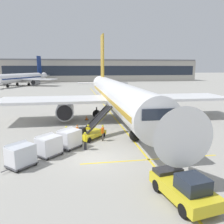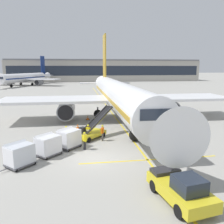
% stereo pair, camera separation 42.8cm
% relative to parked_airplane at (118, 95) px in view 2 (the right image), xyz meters
% --- Properties ---
extents(ground_plane, '(600.00, 600.00, 0.00)m').
position_rel_parked_airplane_xyz_m(ground_plane, '(-4.76, -15.20, -3.59)').
color(ground_plane, '#9E9B93').
extents(parked_airplane, '(33.91, 44.28, 14.67)m').
position_rel_parked_airplane_xyz_m(parked_airplane, '(0.00, 0.00, 0.00)').
color(parked_airplane, white).
rests_on(parked_airplane, ground).
extents(belt_loader, '(4.57, 4.51, 3.30)m').
position_rel_parked_airplane_xyz_m(belt_loader, '(-4.43, -9.19, -2.68)').
color(belt_loader, gold).
rests_on(belt_loader, ground).
extents(baggage_cart_lead, '(2.54, 2.55, 1.91)m').
position_rel_parked_airplane_xyz_m(baggage_cart_lead, '(-6.90, -12.03, -2.59)').
color(baggage_cart_lead, '#515156').
rests_on(baggage_cart_lead, ground).
extents(baggage_cart_second, '(2.54, 2.55, 1.91)m').
position_rel_parked_airplane_xyz_m(baggage_cart_second, '(-8.66, -13.79, -2.59)').
color(baggage_cart_second, '#515156').
rests_on(baggage_cart_second, ground).
extents(baggage_cart_third, '(2.54, 2.55, 1.91)m').
position_rel_parked_airplane_xyz_m(baggage_cart_third, '(-10.59, -15.80, -2.59)').
color(baggage_cart_third, '#515156').
rests_on(baggage_cart_third, ground).
extents(pushback_tug, '(2.82, 4.69, 1.83)m').
position_rel_parked_airplane_xyz_m(pushback_tug, '(-0.15, -22.29, -2.76)').
color(pushback_tug, gold).
rests_on(pushback_tug, ground).
extents(ground_crew_by_loader, '(0.38, 0.52, 1.74)m').
position_rel_parked_airplane_xyz_m(ground_crew_by_loader, '(-5.40, -12.82, -2.59)').
color(ground_crew_by_loader, black).
rests_on(ground_crew_by_loader, ground).
extents(ground_crew_by_carts, '(0.32, 0.56, 1.74)m').
position_rel_parked_airplane_xyz_m(ground_crew_by_carts, '(-7.19, -10.29, -2.59)').
color(ground_crew_by_carts, '#333847').
rests_on(ground_crew_by_carts, ground).
extents(ground_crew_marshaller, '(0.37, 0.53, 1.74)m').
position_rel_parked_airplane_xyz_m(ground_crew_marshaller, '(-3.43, -10.38, -2.59)').
color(ground_crew_marshaller, '#514C42').
rests_on(ground_crew_marshaller, ground).
extents(ground_crew_wingwalker, '(0.50, 0.41, 1.74)m').
position_rel_parked_airplane_xyz_m(ground_crew_wingwalker, '(-4.93, -9.97, -2.59)').
color(ground_crew_wingwalker, '#333847').
rests_on(ground_crew_wingwalker, ground).
extents(safety_cone_engine_keepout, '(0.60, 0.60, 0.68)m').
position_rel_parked_airplane_xyz_m(safety_cone_engine_keepout, '(-6.05, -5.36, -3.26)').
color(safety_cone_engine_keepout, black).
rests_on(safety_cone_engine_keepout, ground).
extents(safety_cone_wingtip, '(0.54, 0.54, 0.62)m').
position_rel_parked_airplane_xyz_m(safety_cone_wingtip, '(-4.57, -0.16, -3.29)').
color(safety_cone_wingtip, black).
rests_on(safety_cone_wingtip, ground).
extents(apron_guidance_line_lead_in, '(0.20, 110.00, 0.01)m').
position_rel_parked_airplane_xyz_m(apron_guidance_line_lead_in, '(-0.22, -0.79, -3.58)').
color(apron_guidance_line_lead_in, yellow).
rests_on(apron_guidance_line_lead_in, ground).
extents(apron_guidance_line_stop_bar, '(12.00, 0.20, 0.01)m').
position_rel_parked_airplane_xyz_m(apron_guidance_line_stop_bar, '(-0.00, -16.08, -3.58)').
color(apron_guidance_line_stop_bar, yellow).
rests_on(apron_guidance_line_stop_bar, ground).
extents(terminal_building, '(106.33, 15.80, 12.01)m').
position_rel_parked_airplane_xyz_m(terminal_building, '(9.78, 98.68, 2.37)').
color(terminal_building, '#A8A399').
rests_on(terminal_building, ground).
extents(distant_airplane, '(30.19, 38.20, 13.12)m').
position_rel_parked_airplane_xyz_m(distant_airplane, '(-28.21, 70.09, -0.30)').
color(distant_airplane, white).
rests_on(distant_airplane, ground).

